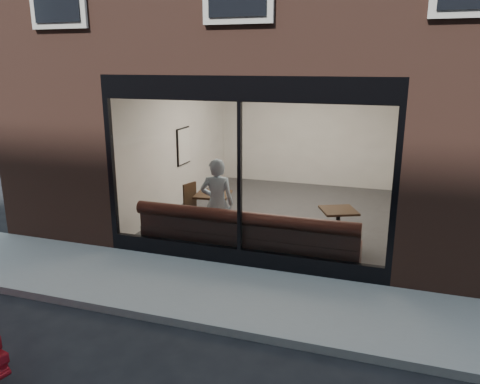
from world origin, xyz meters
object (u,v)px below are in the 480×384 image
(cafe_chair_left, at_px, (184,213))
(banquette, at_px, (247,245))
(cafe_table_left, at_px, (213,195))
(cafe_table_right, at_px, (339,210))
(person, at_px, (217,203))

(cafe_chair_left, bearing_deg, banquette, 163.45)
(cafe_table_left, height_order, cafe_table_right, cafe_table_left)
(banquette, relative_size, cafe_table_right, 6.45)
(cafe_table_left, relative_size, cafe_chair_left, 1.82)
(banquette, bearing_deg, cafe_table_right, 31.94)
(cafe_table_left, xyz_separation_m, cafe_table_right, (2.62, -0.28, 0.00))
(cafe_table_right, bearing_deg, banquette, -148.06)
(banquette, distance_m, cafe_chair_left, 2.22)
(person, xyz_separation_m, cafe_chair_left, (-1.15, 0.96, -0.62))
(banquette, bearing_deg, cafe_chair_left, 145.57)
(cafe_table_right, distance_m, cafe_chair_left, 3.38)
(cafe_table_left, distance_m, cafe_chair_left, 0.86)
(cafe_table_left, bearing_deg, person, -64.13)
(banquette, height_order, cafe_table_left, cafe_table_left)
(person, bearing_deg, cafe_table_right, -176.89)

